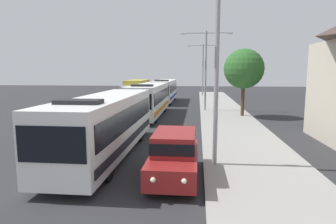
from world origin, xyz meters
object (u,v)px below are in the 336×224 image
object	(u,v)px
bus_middle	(165,90)
streetlamp_mid	(206,63)
roadside_tree	(244,69)
bus_lead	(107,123)
bus_second_in_line	(149,99)
white_suv	(174,153)
streetlamp_far	(203,65)
box_truck_oncoming	(136,91)
streetlamp_near	(217,47)

from	to	relation	value
bus_middle	streetlamp_mid	world-z (taller)	streetlamp_mid
bus_middle	roadside_tree	world-z (taller)	roadside_tree
bus_lead	bus_second_in_line	size ratio (longest dim) A/B	0.99
bus_lead	white_suv	world-z (taller)	bus_lead
bus_middle	streetlamp_far	world-z (taller)	streetlamp_far
bus_middle	bus_second_in_line	bearing A→B (deg)	-90.00
bus_second_in_line	box_truck_oncoming	distance (m)	10.08
bus_lead	roadside_tree	distance (m)	16.22
bus_second_in_line	streetlamp_mid	distance (m)	7.62
white_suv	bus_middle	bearing A→B (deg)	97.36
streetlamp_near	streetlamp_mid	xyz separation A→B (m)	(0.00, 18.36, -0.15)
streetlamp_near	roadside_tree	distance (m)	15.08
bus_lead	bus_second_in_line	distance (m)	12.93
streetlamp_far	bus_middle	bearing A→B (deg)	-119.31
streetlamp_mid	streetlamp_far	world-z (taller)	streetlamp_far
roadside_tree	streetlamp_mid	bearing A→B (deg)	132.66
bus_second_in_line	bus_middle	xyz separation A→B (m)	(-0.00, 12.83, -0.00)
bus_second_in_line	streetlamp_near	xyz separation A→B (m)	(5.40, -14.27, 3.66)
streetlamp_mid	roadside_tree	xyz separation A→B (m)	(3.40, -3.69, -0.69)
bus_second_in_line	streetlamp_near	world-z (taller)	streetlamp_near
bus_second_in_line	bus_middle	bearing A→B (deg)	90.00
bus_middle	roadside_tree	bearing A→B (deg)	-54.71
bus_lead	bus_middle	distance (m)	25.76
bus_second_in_line	streetlamp_mid	world-z (taller)	streetlamp_mid
bus_lead	white_suv	distance (m)	4.73
streetlamp_near	streetlamp_mid	bearing A→B (deg)	90.00
white_suv	streetlamp_near	world-z (taller)	streetlamp_near
bus_second_in_line	streetlamp_near	distance (m)	15.69
bus_middle	roadside_tree	distance (m)	15.49
bus_second_in_line	white_suv	xyz separation A→B (m)	(3.70, -15.80, -0.66)
bus_middle	white_suv	size ratio (longest dim) A/B	2.40
white_suv	box_truck_oncoming	xyz separation A→B (m)	(-7.00, 25.32, 0.68)
box_truck_oncoming	streetlamp_mid	world-z (taller)	streetlamp_mid
box_truck_oncoming	roadside_tree	distance (m)	15.41
streetlamp_mid	roadside_tree	size ratio (longest dim) A/B	1.34
streetlamp_near	bus_lead	bearing A→B (deg)	166.08
streetlamp_near	streetlamp_far	world-z (taller)	streetlamp_far
bus_second_in_line	white_suv	size ratio (longest dim) A/B	2.47
streetlamp_near	streetlamp_far	distance (m)	36.71
bus_lead	box_truck_oncoming	bearing A→B (deg)	98.37
bus_lead	streetlamp_far	bearing A→B (deg)	81.32
white_suv	roadside_tree	bearing A→B (deg)	72.53
white_suv	streetlamp_mid	world-z (taller)	streetlamp_mid
bus_lead	streetlamp_near	bearing A→B (deg)	-13.92
streetlamp_near	streetlamp_mid	distance (m)	18.36
roadside_tree	white_suv	bearing A→B (deg)	-107.47
bus_lead	streetlamp_near	size ratio (longest dim) A/B	1.32
bus_middle	streetlamp_near	xyz separation A→B (m)	(5.40, -27.10, 3.66)
streetlamp_far	roadside_tree	distance (m)	22.32
bus_lead	streetlamp_mid	distance (m)	18.19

